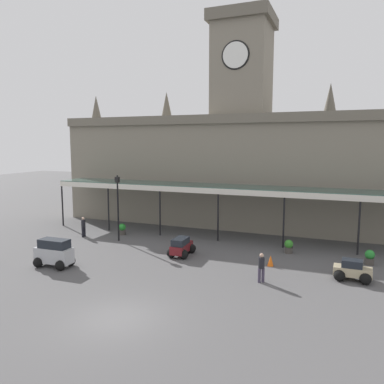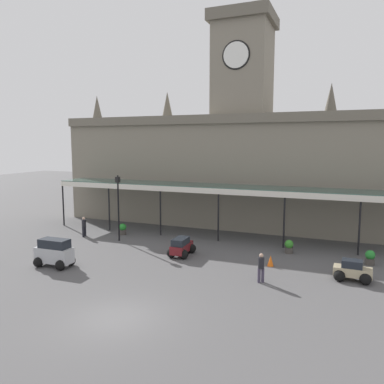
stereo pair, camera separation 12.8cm
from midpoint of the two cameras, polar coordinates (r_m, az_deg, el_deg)
The scene contains 13 objects.
ground_plane at distance 18.15m, azimuth -11.35°, elevation -18.08°, with size 140.00×140.00×0.00m, color #504F50.
station_building at distance 36.27m, azimuth 7.23°, elevation 4.53°, with size 34.33×6.79×19.29m.
entrance_canopy at distance 31.03m, azimuth 4.56°, elevation 0.61°, with size 30.86×3.26×4.29m.
car_beige_sedan at distance 23.83m, azimuth 22.79°, elevation -10.95°, with size 2.08×1.57×1.19m.
car_maroon_estate at distance 26.62m, azimuth -1.75°, elevation -8.32°, with size 1.59×2.28×1.27m.
car_silver_van at distance 25.76m, azimuth -20.12°, elevation -8.75°, with size 2.42×1.63×1.77m.
pedestrian_crossing_forecourt at distance 32.92m, azimuth -16.09°, elevation -4.94°, with size 0.34×0.39×1.67m.
pedestrian_near_entrance at distance 21.92m, azimuth 10.21°, elevation -10.96°, with size 0.35×0.34×1.67m.
victorian_lamppost at distance 30.54m, azimuth -11.19°, elevation -1.28°, with size 0.30×0.30×5.26m.
traffic_cone at distance 24.98m, azimuth 11.56°, elevation -10.05°, with size 0.40×0.40×0.70m, color orange.
planter_by_canopy at distance 27.17m, azimuth 24.99°, elevation -8.85°, with size 0.60×0.60×0.96m.
planter_forecourt_centre at distance 32.99m, azimuth -10.53°, elevation -5.49°, with size 0.60×0.60×0.96m.
planter_near_kerb at distance 28.00m, azimuth 14.18°, elevation -7.91°, with size 0.60×0.60×0.96m.
Camera 1 is at (9.06, -13.67, 7.75)m, focal length 35.54 mm.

